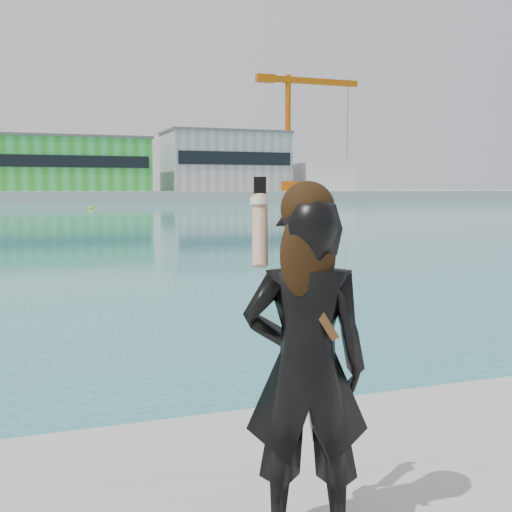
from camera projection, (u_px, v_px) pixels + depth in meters
The scene contains 8 objects.
far_quay at pixel (27, 196), 125.24m from camera, with size 320.00×40.00×2.00m, color #9E9E99.
warehouse_green at pixel (69, 164), 125.43m from camera, with size 30.60×16.36×10.50m.
warehouse_grey_right at pixel (225, 161), 136.25m from camera, with size 25.50×15.35×12.50m.
ancillary_shed at pixel (322, 177), 142.25m from camera, with size 12.00×10.00×6.00m, color silver.
dock_crane at pixel (293, 128), 134.46m from camera, with size 23.00×4.00×24.00m.
flagpole_right at pixel (147, 168), 123.80m from camera, with size 1.28×0.16×8.00m.
buoy_near at pixel (91, 209), 79.54m from camera, with size 0.50×0.50×0.50m, color #E6E70C.
woman at pixel (306, 359), 3.07m from camera, with size 0.71×0.58×1.76m.
Camera 1 is at (-1.00, -3.55, 2.50)m, focal length 45.00 mm.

